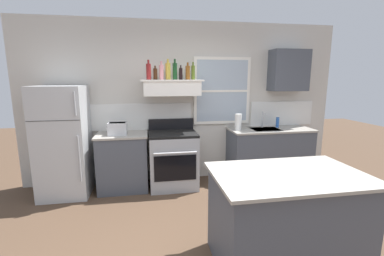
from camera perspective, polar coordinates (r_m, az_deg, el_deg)
name	(u,v)px	position (r m, az deg, el deg)	size (l,w,h in m)	color
back_wall	(187,103)	(4.55, -1.20, 5.55)	(5.40, 0.11, 2.70)	beige
refrigerator	(63,142)	(4.38, -26.20, -2.69)	(0.70, 0.72, 1.66)	#B7BABC
counter_left_of_stove	(123,161)	(4.37, -14.75, -7.03)	(0.79, 0.63, 0.91)	#474C56
toaster	(118,128)	(4.18, -15.92, -0.10)	(0.30, 0.20, 0.19)	silver
stove_range	(173,159)	(4.33, -4.13, -6.74)	(0.76, 0.69, 1.09)	#9EA0A5
range_hood_shelf	(172,87)	(4.23, -4.48, 8.81)	(0.96, 0.52, 0.24)	white
bottle_red_label_wine	(149,71)	(4.17, -9.43, 12.07)	(0.07, 0.07, 0.30)	maroon
bottle_brown_stout	(155,74)	(4.20, -8.00, 11.60)	(0.06, 0.06, 0.21)	#381E0F
bottle_rose_pink	(161,72)	(4.20, -6.67, 12.02)	(0.07, 0.07, 0.28)	#C67F84
bottle_champagne_gold_foil	(168,71)	(4.25, -5.25, 12.25)	(0.08, 0.08, 0.32)	#B29333
bottle_dark_green_wine	(175,71)	(4.22, -3.75, 12.28)	(0.07, 0.07, 0.32)	#143819
bottle_balsamic_dark	(181,74)	(4.24, -2.46, 11.75)	(0.06, 0.06, 0.23)	black
bottle_amber_wine	(188,72)	(4.25, -0.94, 12.00)	(0.07, 0.07, 0.27)	brown
bottle_olive_oil_square	(193,72)	(4.31, 0.23, 12.04)	(0.06, 0.06, 0.28)	#4C601E
counter_right_with_sink	(269,154)	(4.83, 16.40, -5.40)	(1.43, 0.63, 0.91)	#474C56
sink_faucet	(263,118)	(4.74, 15.20, 2.13)	(0.03, 0.17, 0.28)	silver
paper_towel_roll	(238,122)	(4.48, 10.02, 1.33)	(0.11, 0.11, 0.27)	white
dish_soap_bottle	(277,122)	(4.88, 18.12, 1.20)	(0.06, 0.06, 0.18)	blue
kitchen_island	(286,218)	(2.78, 19.73, -18.04)	(1.40, 0.90, 0.91)	#474C56
upper_cabinet_right	(289,70)	(4.94, 20.30, 11.66)	(0.64, 0.32, 0.70)	#474C56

